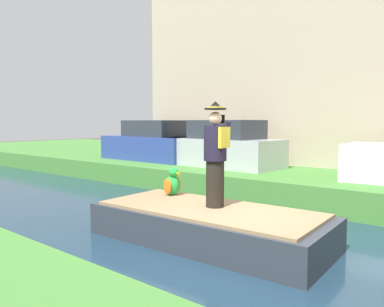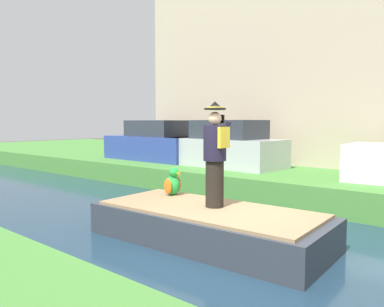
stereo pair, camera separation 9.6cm
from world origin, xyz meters
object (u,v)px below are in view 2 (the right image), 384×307
at_px(person_pirate, 215,155).
at_px(parrot_plush, 173,183).
at_px(boat, 208,225).
at_px(parked_car_silver, 225,147).
at_px(parked_car_blue, 154,143).

xyz_separation_m(person_pirate, parrot_plush, (0.31, 1.30, -0.68)).
height_order(boat, parked_car_silver, parked_car_silver).
bearing_deg(person_pirate, boat, 152.90).
bearing_deg(parked_car_silver, person_pirate, -146.57).
relative_size(person_pirate, parrot_plush, 3.25).
distance_m(person_pirate, parrot_plush, 1.50).
distance_m(boat, parked_car_silver, 5.94).
distance_m(boat, person_pirate, 1.24).
relative_size(boat, parked_car_blue, 1.06).
distance_m(boat, parked_car_blue, 8.14).
height_order(boat, parked_car_blue, parked_car_blue).
xyz_separation_m(boat, parked_car_silver, (4.95, 3.12, 0.99)).
xyz_separation_m(person_pirate, parked_car_blue, (4.83, 6.45, -0.24)).
bearing_deg(parrot_plush, parked_car_blue, 48.75).
relative_size(parrot_plush, parked_car_blue, 0.14).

